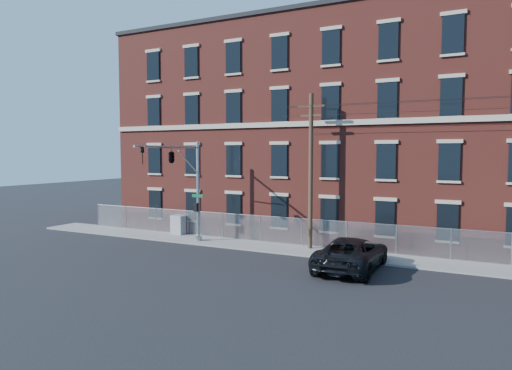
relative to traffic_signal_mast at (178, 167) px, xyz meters
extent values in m
plane|color=black|center=(6.00, -2.18, -5.39)|extent=(140.00, 140.00, 0.00)
cube|color=gray|center=(18.00, 2.82, -5.33)|extent=(65.00, 3.00, 0.12)
cube|color=maroon|center=(18.00, 11.82, 2.61)|extent=(55.00, 14.00, 16.00)
cube|color=black|center=(18.00, 11.82, 10.76)|extent=(55.30, 14.30, 0.30)
cube|color=#ACA28F|center=(18.00, 4.74, 2.91)|extent=(55.00, 0.18, 0.35)
cube|color=black|center=(-5.83, 4.76, -3.19)|extent=(1.20, 0.10, 2.20)
cube|color=black|center=(-5.83, 4.76, 0.41)|extent=(1.20, 0.10, 2.20)
cube|color=black|center=(-5.83, 4.76, 4.21)|extent=(1.20, 0.10, 2.20)
cube|color=black|center=(-5.83, 4.76, 7.81)|extent=(1.20, 0.10, 2.20)
cube|color=black|center=(-2.17, 4.76, -3.19)|extent=(1.20, 0.10, 2.20)
cube|color=black|center=(-2.17, 4.76, 0.41)|extent=(1.20, 0.10, 2.20)
cube|color=black|center=(-2.17, 4.76, 4.21)|extent=(1.20, 0.10, 2.20)
cube|color=black|center=(-2.17, 4.76, 7.81)|extent=(1.20, 0.10, 2.20)
cube|color=black|center=(1.50, 4.76, -3.19)|extent=(1.20, 0.10, 2.20)
cube|color=black|center=(1.50, 4.76, 0.41)|extent=(1.20, 0.10, 2.20)
cube|color=black|center=(1.50, 4.76, 4.21)|extent=(1.20, 0.10, 2.20)
cube|color=black|center=(1.50, 4.76, 7.81)|extent=(1.20, 0.10, 2.20)
cube|color=black|center=(5.17, 4.76, -3.19)|extent=(1.20, 0.10, 2.20)
cube|color=black|center=(5.17, 4.76, 0.41)|extent=(1.20, 0.10, 2.20)
cube|color=black|center=(5.17, 4.76, 4.21)|extent=(1.20, 0.10, 2.20)
cube|color=black|center=(5.17, 4.76, 7.81)|extent=(1.20, 0.10, 2.20)
cube|color=black|center=(8.83, 4.76, -3.19)|extent=(1.20, 0.10, 2.20)
cube|color=black|center=(8.83, 4.76, 0.41)|extent=(1.20, 0.10, 2.20)
cube|color=black|center=(8.83, 4.76, 4.21)|extent=(1.20, 0.10, 2.20)
cube|color=black|center=(8.83, 4.76, 7.81)|extent=(1.20, 0.10, 2.20)
cube|color=black|center=(12.50, 4.76, -3.19)|extent=(1.20, 0.10, 2.20)
cube|color=black|center=(12.50, 4.76, 0.41)|extent=(1.20, 0.10, 2.20)
cube|color=black|center=(12.50, 4.76, 4.21)|extent=(1.20, 0.10, 2.20)
cube|color=black|center=(12.50, 4.76, 7.81)|extent=(1.20, 0.10, 2.20)
cube|color=black|center=(16.17, 4.76, -3.19)|extent=(1.20, 0.10, 2.20)
cube|color=black|center=(16.17, 4.76, 0.41)|extent=(1.20, 0.10, 2.20)
cube|color=black|center=(16.17, 4.76, 4.21)|extent=(1.20, 0.10, 2.20)
cube|color=black|center=(16.17, 4.76, 7.81)|extent=(1.20, 0.10, 2.20)
cube|color=#A5A8AD|center=(18.00, 4.12, -4.37)|extent=(59.00, 0.02, 1.80)
cylinder|color=#9EA0A5|center=(18.00, 4.12, -3.47)|extent=(59.00, 0.04, 0.04)
cylinder|color=#9EA0A5|center=(-11.50, 4.12, -4.37)|extent=(0.06, 0.06, 1.85)
cylinder|color=#9EA0A5|center=(-8.39, 4.12, -4.37)|extent=(0.06, 0.06, 1.85)
cylinder|color=#9EA0A5|center=(-5.29, 4.12, -4.37)|extent=(0.06, 0.06, 1.85)
cylinder|color=#9EA0A5|center=(-2.18, 4.12, -4.37)|extent=(0.06, 0.06, 1.85)
cylinder|color=#9EA0A5|center=(0.92, 4.12, -4.37)|extent=(0.06, 0.06, 1.85)
cylinder|color=#9EA0A5|center=(4.03, 4.12, -4.37)|extent=(0.06, 0.06, 1.85)
cylinder|color=#9EA0A5|center=(7.13, 4.12, -4.37)|extent=(0.06, 0.06, 1.85)
cylinder|color=#9EA0A5|center=(10.24, 4.12, -4.37)|extent=(0.06, 0.06, 1.85)
cylinder|color=#9EA0A5|center=(13.34, 4.12, -4.37)|extent=(0.06, 0.06, 1.85)
cylinder|color=#9EA0A5|center=(16.45, 4.12, -4.37)|extent=(0.06, 0.06, 1.85)
cylinder|color=#9EA0A5|center=(19.55, 4.12, -4.37)|extent=(0.06, 0.06, 1.85)
cylinder|color=#9EA0A5|center=(0.00, 2.32, -1.77)|extent=(0.22, 0.22, 7.00)
cylinder|color=#9EA0A5|center=(0.00, 2.32, -5.07)|extent=(0.50, 0.50, 0.40)
cylinder|color=#9EA0A5|center=(0.00, -0.93, 1.33)|extent=(0.14, 6.50, 0.14)
cylinder|color=#9EA0A5|center=(0.00, 1.12, 0.33)|extent=(0.08, 2.18, 1.56)
cube|color=#0C592D|center=(0.05, 2.17, -2.07)|extent=(0.90, 0.03, 0.22)
cube|color=black|center=(0.00, 2.07, -2.87)|extent=(0.25, 0.25, 0.60)
imported|color=black|center=(0.00, -3.48, 0.78)|extent=(0.16, 0.20, 1.00)
imported|color=black|center=(0.00, -0.68, 0.78)|extent=(0.53, 2.48, 1.00)
cylinder|color=#4F3727|center=(8.00, 3.42, -0.27)|extent=(0.28, 0.28, 10.00)
cube|color=#4F3727|center=(8.00, 3.42, 3.93)|extent=(1.80, 0.12, 0.12)
cube|color=#4F3727|center=(8.00, 3.42, 3.33)|extent=(1.40, 0.12, 0.12)
imported|color=black|center=(11.78, -0.36, -4.50)|extent=(2.97, 6.41, 1.78)
cube|color=gray|center=(-2.89, 3.82, -4.55)|extent=(1.23, 0.77, 1.43)
camera|label=1|loc=(18.39, -24.83, 0.96)|focal=32.52mm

